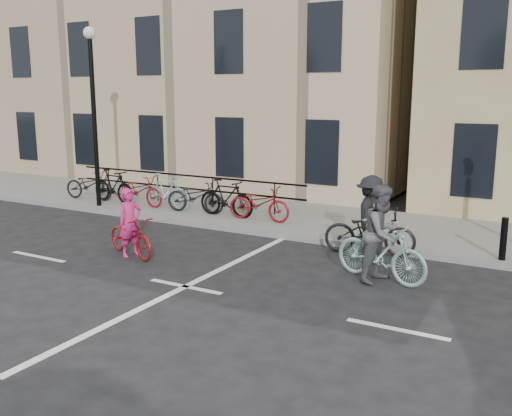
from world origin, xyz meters
The scene contains 9 objects.
ground centered at (0.00, 0.00, 0.00)m, with size 120.00×120.00×0.00m, color black.
sidewalk centered at (-4.00, 6.00, 0.07)m, with size 46.00×4.00×0.15m, color slate.
building_west centered at (-9.00, 13.00, 5.15)m, with size 20.00×10.00×10.00m, color #C9B088.
lamp_post centered at (-6.50, 4.40, 3.49)m, with size 0.36×0.36×5.28m.
bollard_east centered at (5.00, 4.25, 0.60)m, with size 0.14×0.14×0.90m, color black.
parked_bikes centered at (-4.35, 5.04, 0.64)m, with size 8.30×1.23×1.05m.
cyclist_pink centered at (-2.28, 1.09, 0.53)m, with size 1.81×1.11×1.52m.
cyclist_grey centered at (3.06, 2.13, 0.76)m, with size 2.03×1.06×1.89m.
cyclist_dark centered at (2.30, 3.77, 0.71)m, with size 2.11×1.27×1.79m.
Camera 1 is at (6.13, -8.20, 3.58)m, focal length 40.00 mm.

